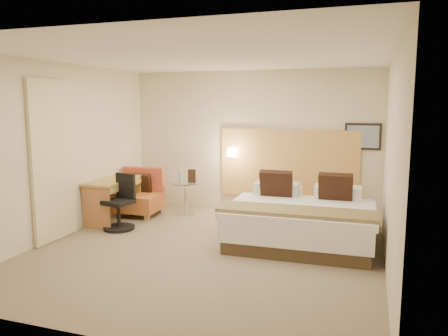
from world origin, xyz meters
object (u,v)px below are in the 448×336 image
(lounge_chair, at_px, (139,197))
(desk_chair, at_px, (120,207))
(bed, at_px, (302,219))
(side_table, at_px, (186,197))
(desk, at_px, (114,188))

(lounge_chair, height_order, desk_chair, desk_chair)
(bed, distance_m, side_table, 2.48)
(lounge_chair, distance_m, side_table, 0.88)
(bed, xyz_separation_m, desk, (-3.33, 0.07, 0.26))
(side_table, bearing_deg, desk_chair, -117.86)
(bed, relative_size, desk, 1.76)
(bed, height_order, side_table, bed)
(lounge_chair, bearing_deg, desk, -108.90)
(bed, bearing_deg, side_table, 159.26)
(lounge_chair, bearing_deg, desk_chair, -78.61)
(desk, xyz_separation_m, desk_chair, (0.37, -0.41, -0.22))
(bed, bearing_deg, lounge_chair, 169.21)
(lounge_chair, bearing_deg, side_table, 18.30)
(bed, bearing_deg, desk, 178.85)
(desk_chair, bearing_deg, desk, 132.22)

